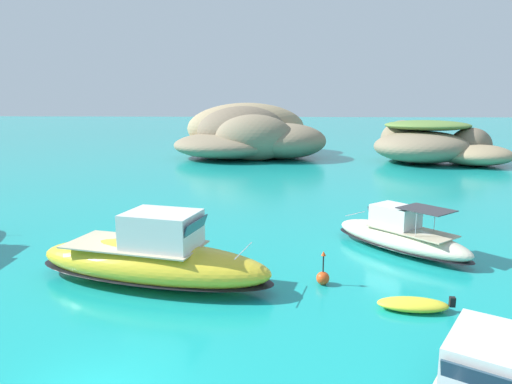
% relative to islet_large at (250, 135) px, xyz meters
% --- Properties ---
extents(islet_large, '(21.57, 22.98, 7.21)m').
position_rel_islet_large_xyz_m(islet_large, '(0.00, 0.00, 0.00)').
color(islet_large, '#84755B').
rests_on(islet_large, ground).
extents(islet_small, '(19.54, 16.64, 5.10)m').
position_rel_islet_large_xyz_m(islet_small, '(23.22, -5.83, -0.65)').
color(islet_small, '#84755B').
rests_on(islet_small, ground).
extents(motorboat_yellow, '(11.13, 5.49, 3.14)m').
position_rel_islet_large_xyz_m(motorboat_yellow, '(-0.52, -46.88, -1.80)').
color(motorboat_yellow, yellow).
rests_on(motorboat_yellow, ground).
extents(motorboat_cream, '(7.02, 7.45, 2.47)m').
position_rel_islet_large_xyz_m(motorboat_cream, '(10.97, -41.78, -2.06)').
color(motorboat_cream, beige).
rests_on(motorboat_cream, ground).
extents(dinghy_tender, '(2.83, 1.25, 0.58)m').
position_rel_islet_large_xyz_m(dinghy_tender, '(9.82, -48.86, -2.63)').
color(dinghy_tender, yellow).
rests_on(dinghy_tender, ground).
extents(channel_buoy, '(0.56, 0.56, 1.48)m').
position_rel_islet_large_xyz_m(channel_buoy, '(6.66, -46.59, -2.52)').
color(channel_buoy, '#E54C19').
rests_on(channel_buoy, ground).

